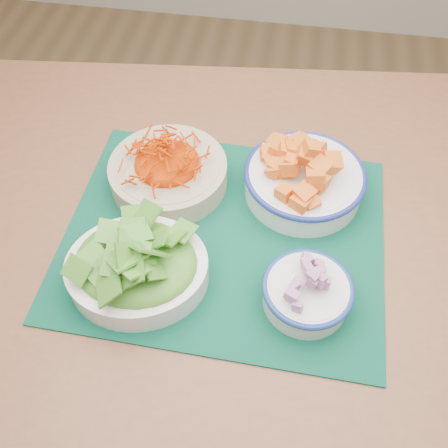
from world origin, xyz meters
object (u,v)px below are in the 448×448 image
object	(u,v)px
placemat	(224,235)
squash_bowl	(305,173)
table	(265,239)
lettuce_bowl	(136,262)
carrot_bowl	(168,168)
onion_bowl	(308,290)

from	to	relation	value
placemat	squash_bowl	size ratio (longest dim) A/B	2.05
table	lettuce_bowl	world-z (taller)	lettuce_bowl
squash_bowl	carrot_bowl	bearing A→B (deg)	-176.12
placemat	lettuce_bowl	world-z (taller)	lettuce_bowl
squash_bowl	onion_bowl	size ratio (longest dim) A/B	1.71
placemat	lettuce_bowl	size ratio (longest dim) A/B	2.12
table	onion_bowl	world-z (taller)	onion_bowl
lettuce_bowl	placemat	bearing A→B (deg)	31.51
onion_bowl	placemat	bearing A→B (deg)	143.49
squash_bowl	lettuce_bowl	bearing A→B (deg)	-137.00
carrot_bowl	lettuce_bowl	xyz separation A→B (m)	(0.00, -0.22, 0.01)
placemat	squash_bowl	xyz separation A→B (m)	(0.13, 0.12, 0.05)
squash_bowl	lettuce_bowl	size ratio (longest dim) A/B	1.04
lettuce_bowl	onion_bowl	xyz separation A→B (m)	(0.27, 0.00, -0.01)
table	squash_bowl	bearing A→B (deg)	37.88
carrot_bowl	placemat	bearing A→B (deg)	-40.31
table	carrot_bowl	distance (m)	0.24
table	onion_bowl	size ratio (longest dim) A/B	8.85
placemat	onion_bowl	bearing A→B (deg)	-35.65
table	placemat	distance (m)	0.13
table	onion_bowl	bearing A→B (deg)	-72.51
squash_bowl	lettuce_bowl	xyz separation A→B (m)	(-0.25, -0.24, -0.00)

